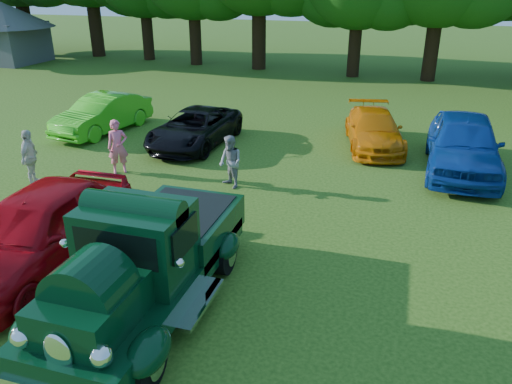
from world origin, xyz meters
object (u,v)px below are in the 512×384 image
(back_car_blue, at_px, (463,144))
(back_car_orange, at_px, (374,129))
(spectator_grey, at_px, (230,162))
(red_convertible, at_px, (39,229))
(spectator_white, at_px, (30,158))
(back_car_lime, at_px, (103,114))
(spectator_pink, at_px, (118,147))
(gazebo, at_px, (5,26))
(back_car_black, at_px, (195,128))
(hero_pickup, at_px, (147,261))

(back_car_blue, bearing_deg, back_car_orange, 150.29)
(spectator_grey, bearing_deg, back_car_orange, 92.19)
(red_convertible, xyz_separation_m, spectator_white, (-3.14, 3.53, -0.03))
(red_convertible, relative_size, back_car_lime, 1.15)
(spectator_white, bearing_deg, spectator_pink, -68.30)
(back_car_lime, xyz_separation_m, gazebo, (-15.26, 12.49, 1.71))
(back_car_lime, bearing_deg, spectator_pink, -42.02)
(back_car_lime, relative_size, spectator_white, 2.63)
(back_car_black, height_order, spectator_white, spectator_white)
(hero_pickup, height_order, back_car_lime, hero_pickup)
(back_car_orange, bearing_deg, back_car_blue, -42.45)
(spectator_pink, bearing_deg, gazebo, 102.02)
(spectator_white, bearing_deg, gazebo, 24.06)
(red_convertible, xyz_separation_m, spectator_grey, (2.25, 5.00, -0.09))
(spectator_pink, height_order, spectator_white, spectator_pink)
(back_car_black, height_order, spectator_pink, spectator_pink)
(back_car_lime, bearing_deg, spectator_white, -69.38)
(back_car_orange, relative_size, spectator_white, 2.65)
(back_car_black, bearing_deg, gazebo, 148.82)
(back_car_black, xyz_separation_m, back_car_orange, (5.94, 1.62, -0.00))
(back_car_orange, xyz_separation_m, spectator_grey, (-3.49, -4.82, 0.12))
(back_car_black, bearing_deg, red_convertible, -85.77)
(back_car_lime, distance_m, spectator_pink, 4.56)
(hero_pickup, distance_m, back_car_black, 9.22)
(back_car_lime, height_order, gazebo, gazebo)
(hero_pickup, bearing_deg, back_car_black, 108.38)
(back_car_orange, xyz_separation_m, gazebo, (-25.14, 11.32, 1.79))
(back_car_lime, bearing_deg, hero_pickup, -43.84)
(back_car_lime, distance_m, gazebo, 19.79)
(back_car_blue, bearing_deg, spectator_white, -157.20)
(hero_pickup, height_order, back_car_black, hero_pickup)
(spectator_pink, distance_m, spectator_white, 2.40)
(spectator_grey, height_order, gazebo, gazebo)
(back_car_orange, height_order, back_car_blue, back_car_blue)
(spectator_grey, bearing_deg, spectator_pink, -143.39)
(back_car_lime, relative_size, back_car_blue, 0.83)
(red_convertible, height_order, back_car_lime, red_convertible)
(back_car_orange, height_order, spectator_pink, spectator_pink)
(back_car_black, relative_size, gazebo, 0.69)
(spectator_grey, xyz_separation_m, gazebo, (-21.65, 16.15, 1.66))
(spectator_pink, bearing_deg, spectator_grey, -37.84)
(hero_pickup, distance_m, red_convertible, 2.76)
(red_convertible, distance_m, back_car_black, 8.20)
(spectator_white, relative_size, gazebo, 0.25)
(back_car_blue, xyz_separation_m, spectator_pink, (-9.77, -3.13, -0.05))
(gazebo, bearing_deg, back_car_blue, -24.89)
(back_car_lime, bearing_deg, gazebo, 150.20)
(hero_pickup, height_order, red_convertible, hero_pickup)
(hero_pickup, distance_m, back_car_lime, 11.48)
(red_convertible, bearing_deg, spectator_grey, 64.80)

